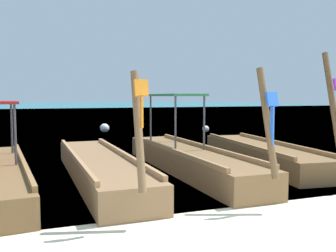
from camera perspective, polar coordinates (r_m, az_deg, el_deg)
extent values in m
plane|color=#147A89|center=(65.66, -18.19, 2.62)|extent=(120.00, 120.00, 0.00)
cube|color=#996C3F|center=(8.57, -21.24, -4.98)|extent=(0.47, 5.41, 0.10)
cylinder|color=#4C4C51|center=(8.35, -22.24, -1.24)|extent=(0.05, 0.05, 1.26)
cylinder|color=#4C4C51|center=(10.10, -22.69, -0.31)|extent=(0.05, 0.05, 1.26)
cube|color=olive|center=(8.87, -10.41, -6.33)|extent=(1.21, 6.38, 0.53)
cube|color=#AF7F52|center=(8.73, -14.04, -4.47)|extent=(0.10, 5.87, 0.10)
cube|color=#AF7F52|center=(8.93, -6.92, -4.17)|extent=(0.10, 5.87, 0.10)
cylinder|color=brown|center=(5.57, -4.52, -0.72)|extent=(0.12, 0.53, 1.80)
cube|color=orange|center=(5.41, -4.12, 5.82)|extent=(0.20, 0.11, 0.25)
cube|color=orange|center=(5.39, -4.04, 2.13)|extent=(0.03, 0.08, 0.46)
cube|color=brown|center=(9.66, 2.94, -5.27)|extent=(1.13, 6.55, 0.56)
cube|color=#9F7246|center=(9.42, 0.04, -3.49)|extent=(0.09, 6.02, 0.10)
cube|color=#9F7246|center=(9.83, 5.74, -3.18)|extent=(0.09, 6.02, 0.10)
cylinder|color=brown|center=(6.58, 14.91, 0.57)|extent=(0.12, 0.63, 1.89)
cube|color=blue|center=(6.48, 15.54, 3.95)|extent=(0.20, 0.12, 0.25)
cube|color=blue|center=(6.49, 15.56, -0.18)|extent=(0.03, 0.08, 0.70)
cylinder|color=#4C4C51|center=(9.25, 1.14, 0.32)|extent=(0.05, 0.05, 1.37)
cylinder|color=#4C4C51|center=(9.57, 5.52, 0.44)|extent=(0.05, 0.05, 1.37)
cylinder|color=#4C4C51|center=(11.09, -2.65, 1.01)|extent=(0.05, 0.05, 1.37)
cylinder|color=#4C4C51|center=(11.36, 1.13, 1.10)|extent=(0.05, 0.05, 1.37)
cube|color=#2D844C|center=(10.28, 1.14, 4.74)|extent=(0.96, 2.17, 0.06)
cube|color=brown|center=(11.02, 14.00, -4.25)|extent=(1.91, 5.81, 0.53)
cube|color=#996C3F|center=(10.73, 11.35, -2.74)|extent=(0.73, 5.22, 0.10)
cube|color=#996C3F|center=(11.25, 16.60, -2.50)|extent=(0.73, 5.22, 0.10)
cylinder|color=brown|center=(8.33, 23.87, 2.49)|extent=(0.22, 0.78, 2.33)
sphere|color=white|center=(20.11, 5.75, -0.45)|extent=(0.36, 0.36, 0.36)
sphere|color=white|center=(20.09, -9.63, -0.33)|extent=(0.48, 0.48, 0.48)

